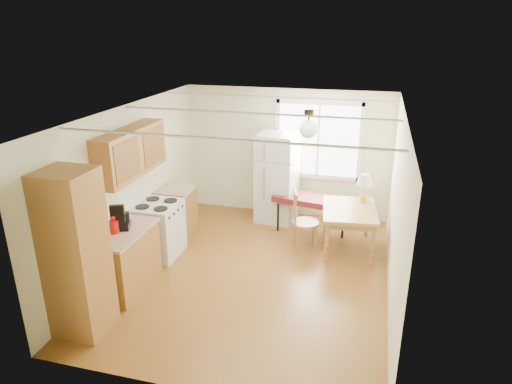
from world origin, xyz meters
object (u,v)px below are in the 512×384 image
(refrigerator, at_px, (278,178))
(chair, at_px, (300,216))
(bench, at_px, (312,201))
(dining_table, at_px, (349,214))

(refrigerator, height_order, chair, refrigerator)
(bench, bearing_deg, refrigerator, 165.11)
(refrigerator, distance_m, chair, 1.30)
(dining_table, bearing_deg, bench, 134.41)
(refrigerator, xyz_separation_m, chair, (0.63, -1.11, -0.26))
(refrigerator, relative_size, bench, 1.17)
(dining_table, distance_m, chair, 0.83)
(dining_table, bearing_deg, refrigerator, 141.08)
(dining_table, height_order, chair, chair)
(chair, bearing_deg, refrigerator, 104.19)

